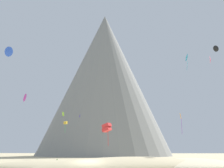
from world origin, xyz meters
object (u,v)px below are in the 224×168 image
at_px(kite_red_low, 107,128).
at_px(kite_indigo_low, 80,116).
at_px(bush_far_left, 70,167).
at_px(bush_mid_center, 71,162).
at_px(kite_rainbow_mid, 210,60).
at_px(kite_black_mid, 216,48).
at_px(bush_near_left, 57,161).
at_px(rock_massif, 98,95).
at_px(kite_lime_low, 63,114).
at_px(kite_orange_low, 181,119).
at_px(kite_blue_mid, 8,52).
at_px(kite_magenta_mid, 25,98).
at_px(kite_cyan_high, 186,58).
at_px(kite_gold_low, 65,123).

distance_m(kite_red_low, kite_indigo_low, 39.21).
xyz_separation_m(bush_far_left, bush_mid_center, (-3.05, 11.93, 0.16)).
bearing_deg(kite_indigo_low, kite_rainbow_mid, -86.97).
xyz_separation_m(kite_black_mid, kite_rainbow_mid, (2.10, 13.50, 1.96)).
bearing_deg(kite_red_low, kite_black_mid, -48.94).
height_order(bush_far_left, kite_indigo_low, kite_indigo_low).
xyz_separation_m(bush_near_left, rock_massif, (-3.92, 70.34, 26.96)).
bearing_deg(kite_lime_low, kite_indigo_low, 60.72).
height_order(rock_massif, kite_orange_low, rock_massif).
distance_m(kite_red_low, kite_blue_mid, 30.07).
relative_size(rock_massif, kite_blue_mid, 28.99).
relative_size(kite_black_mid, kite_rainbow_mid, 0.66).
relative_size(rock_massif, kite_indigo_low, 64.04).
bearing_deg(kite_magenta_mid, bush_near_left, 178.81).
relative_size(bush_near_left, kite_blue_mid, 0.43).
xyz_separation_m(kite_cyan_high, kite_orange_low, (-4.78, -12.65, -21.88)).
height_order(bush_near_left, kite_indigo_low, kite_indigo_low).
distance_m(kite_lime_low, kite_orange_low, 33.88).
height_order(bush_far_left, kite_black_mid, kite_black_mid).
xyz_separation_m(bush_near_left, kite_red_low, (9.68, -1.90, 6.00)).
height_order(bush_near_left, rock_massif, rock_massif).
xyz_separation_m(bush_mid_center, kite_indigo_low, (-7.46, 38.15, 12.77)).
relative_size(kite_lime_low, kite_indigo_low, 1.23).
relative_size(kite_magenta_mid, kite_indigo_low, 2.04).
height_order(kite_cyan_high, kite_indigo_low, kite_cyan_high).
bearing_deg(kite_orange_low, kite_rainbow_mid, -59.80).
bearing_deg(kite_magenta_mid, kite_blue_mid, 141.74).
xyz_separation_m(bush_far_left, kite_red_low, (2.99, 13.89, 6.19)).
height_order(bush_near_left, kite_red_low, kite_red_low).
bearing_deg(rock_massif, kite_gold_low, -91.81).
xyz_separation_m(kite_rainbow_mid, kite_cyan_high, (-3.15, 17.48, 6.70)).
bearing_deg(rock_massif, bush_mid_center, -84.18).
relative_size(kite_black_mid, kite_red_low, 0.35).
relative_size(kite_black_mid, kite_indigo_low, 1.31).
xyz_separation_m(kite_gold_low, kite_blue_mid, (-8.38, -19.86, 14.39)).
distance_m(kite_black_mid, kite_cyan_high, 32.18).
bearing_deg(kite_gold_low, kite_magenta_mid, 52.69).
relative_size(kite_gold_low, kite_cyan_high, 0.57).
distance_m(kite_magenta_mid, kite_blue_mid, 15.35).
relative_size(bush_near_left, kite_rainbow_mid, 0.48).
bearing_deg(bush_near_left, kite_cyan_high, 49.39).
bearing_deg(bush_far_left, kite_rainbow_mid, 51.43).
height_order(bush_mid_center, rock_massif, rock_massif).
distance_m(kite_black_mid, kite_gold_low, 44.23).
distance_m(kite_magenta_mid, kite_indigo_low, 20.86).
bearing_deg(kite_blue_mid, kite_lime_low, 85.88).
relative_size(bush_far_left, kite_magenta_mid, 0.90).
relative_size(bush_far_left, kite_orange_low, 0.35).
bearing_deg(kite_indigo_low, kite_orange_low, -84.11).
relative_size(bush_mid_center, kite_blue_mid, 0.44).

